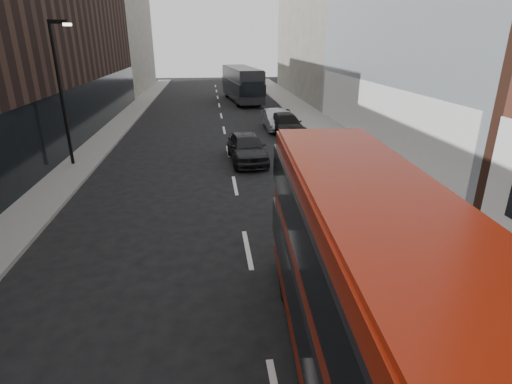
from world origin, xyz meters
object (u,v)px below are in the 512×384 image
object	(u,v)px
car_c	(286,124)
grey_bus	(242,83)
car_b	(276,119)
red_bus	(373,298)
car_a	(247,147)
street_lamp	(61,85)

from	to	relation	value
car_c	grey_bus	bearing A→B (deg)	92.22
car_c	car_b	bearing A→B (deg)	101.11
red_bus	car_a	bearing A→B (deg)	95.89
street_lamp	car_b	size ratio (longest dim) A/B	1.58
car_b	street_lamp	bearing A→B (deg)	-147.80
grey_bus	car_b	distance (m)	14.62
red_bus	car_c	distance (m)	22.36
grey_bus	car_a	xyz separation A→B (m)	(-1.61, -22.60, -1.10)
car_b	car_a	bearing A→B (deg)	-110.89
red_bus	street_lamp	bearing A→B (deg)	125.14
car_b	car_c	distance (m)	1.75
red_bus	car_a	xyz separation A→B (m)	(-0.62, 15.74, -1.48)
car_b	car_c	world-z (taller)	car_b
red_bus	car_a	distance (m)	15.82
car_b	car_c	size ratio (longest dim) A/B	0.91
car_b	car_c	xyz separation A→B (m)	(0.46, -1.69, -0.02)
grey_bus	car_a	distance (m)	22.69
car_a	car_b	distance (m)	8.59
car_a	grey_bus	bearing A→B (deg)	82.53
red_bus	grey_bus	world-z (taller)	red_bus
street_lamp	car_c	distance (m)	14.39
car_a	car_c	xyz separation A→B (m)	(3.37, 6.40, -0.08)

